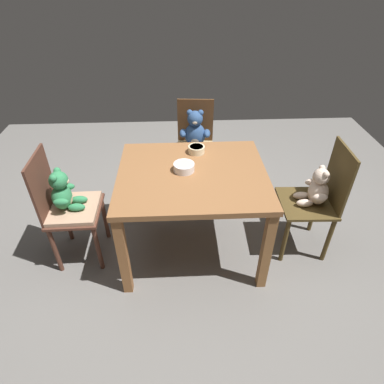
% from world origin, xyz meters
% --- Properties ---
extents(ground_plane, '(5.20, 5.20, 0.04)m').
position_xyz_m(ground_plane, '(0.00, 0.00, -0.02)').
color(ground_plane, slate).
extents(dining_table, '(1.10, 0.95, 0.76)m').
position_xyz_m(dining_table, '(0.00, 0.00, 0.65)').
color(dining_table, brown).
rests_on(dining_table, ground_plane).
extents(teddy_chair_near_left, '(0.39, 0.43, 0.95)m').
position_xyz_m(teddy_chair_near_left, '(-0.95, -0.03, 0.55)').
color(teddy_chair_near_left, '#533023').
rests_on(teddy_chair_near_left, ground_plane).
extents(teddy_chair_far_center, '(0.42, 0.42, 0.93)m').
position_xyz_m(teddy_chair_far_center, '(0.07, 0.87, 0.58)').
color(teddy_chair_far_center, '#51311A').
rests_on(teddy_chair_far_center, ground_plane).
extents(teddy_chair_near_right, '(0.42, 0.43, 0.95)m').
position_xyz_m(teddy_chair_near_right, '(0.97, -0.02, 0.54)').
color(teddy_chair_near_right, '#4C3B1C').
rests_on(teddy_chair_near_right, ground_plane).
extents(porridge_bowl_white_center, '(0.15, 0.15, 0.06)m').
position_xyz_m(porridge_bowl_white_center, '(-0.06, 0.03, 0.79)').
color(porridge_bowl_white_center, silver).
rests_on(porridge_bowl_white_center, dining_table).
extents(porridge_bowl_cream_far_center, '(0.13, 0.13, 0.06)m').
position_xyz_m(porridge_bowl_cream_far_center, '(0.05, 0.30, 0.79)').
color(porridge_bowl_cream_far_center, beige).
rests_on(porridge_bowl_cream_far_center, dining_table).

